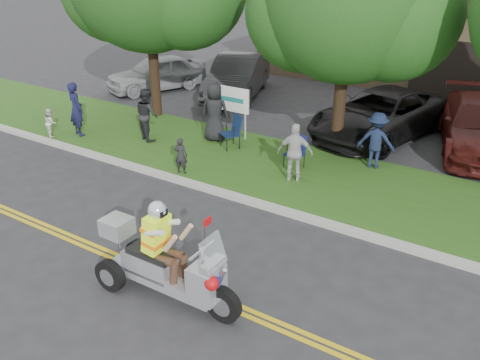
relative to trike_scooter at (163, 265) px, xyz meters
The scene contains 22 objects.
ground 1.25m from the trike_scooter, 121.20° to the left, with size 120.00×120.00×0.00m, color #28282B.
centerline_near 0.92m from the trike_scooter, 149.74° to the left, with size 60.00×0.10×0.01m, color gold.
centerline_far 0.99m from the trike_scooter, 138.72° to the left, with size 60.00×0.10×0.01m, color gold.
curb 4.03m from the trike_scooter, 97.84° to the left, with size 60.00×0.25×0.12m, color #A8A89E.
grass_verge 6.15m from the trike_scooter, 95.09° to the left, with size 60.00×4.00×0.10m, color #294F15.
commercial_building 19.97m from the trike_scooter, 85.81° to the left, with size 18.00×8.20×4.00m.
tree_mid 8.95m from the trike_scooter, 89.93° to the left, with size 5.88×4.80×7.05m.
business_sign 8.27m from the trike_scooter, 114.67° to the left, with size 1.25×0.06×1.75m.
trike_scooter is the anchor object (origin of this frame).
lawn_chair_a 7.28m from the trike_scooter, 113.16° to the left, with size 0.75×0.76×1.02m.
lawn_chair_b 6.42m from the trike_scooter, 94.80° to the left, with size 0.56×0.58×0.93m.
spectator_adult_left 9.19m from the trike_scooter, 148.07° to the left, with size 0.64×0.42×1.77m, color #131436.
spectator_adult_mid 8.06m from the trike_scooter, 133.94° to the left, with size 0.81×0.63×1.66m, color black.
spectator_adult_right 5.57m from the trike_scooter, 91.84° to the left, with size 0.94×0.39×1.60m, color #BBBBB4.
spectator_chair_a 7.69m from the trike_scooter, 80.02° to the left, with size 1.04×0.60×1.61m, color #151F3C.
spectator_chair_b 7.80m from the trike_scooter, 118.22° to the left, with size 0.92×0.60×1.89m, color black.
child_left 5.26m from the trike_scooter, 125.18° to the left, with size 0.38×0.25×1.03m, color black.
child_right 9.50m from the trike_scooter, 153.10° to the left, with size 0.45×0.35×0.93m, color silver.
parked_car_far_left 14.41m from the trike_scooter, 131.48° to the left, with size 1.74×4.33×1.48m, color #989B9F.
parked_car_left 13.28m from the trike_scooter, 117.08° to the left, with size 1.78×5.10×1.68m, color #28282A.
parked_car_mid 10.32m from the trike_scooter, 86.94° to the left, with size 2.56×5.55×1.54m, color black.
parked_car_right 11.42m from the trike_scooter, 72.13° to the left, with size 2.19×5.40×1.57m, color #44120F.
Camera 1 is at (5.82, -6.57, 6.01)m, focal length 38.00 mm.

